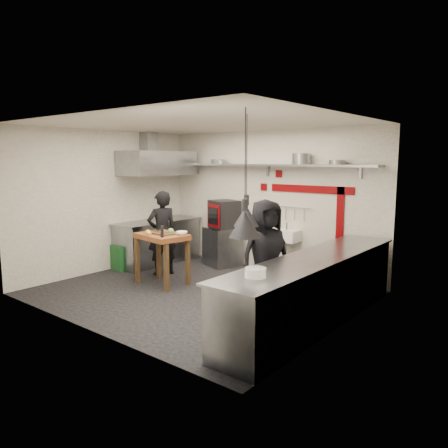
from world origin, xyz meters
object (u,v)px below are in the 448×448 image
Objects in this scene: prep_table at (162,259)px; green_bin at (123,257)px; chef_left at (162,233)px; chef_right at (266,256)px; combi_oven at (224,214)px; oven_stand at (222,247)px.

green_bin is at bearing 179.57° from prep_table.
prep_table is at bearing -9.54° from green_bin.
green_bin is 0.31× the size of chef_left.
chef_left is 2.74m from chef_right.
green_bin is (-1.37, -1.59, -0.84)m from combi_oven.
prep_table reaches higher than oven_stand.
combi_oven is at bearing 75.09° from chef_right.
combi_oven is at bearing 98.16° from oven_stand.
chef_left reaches higher than green_bin.
green_bin is 1.11m from chef_left.
prep_table is at bearing -67.71° from oven_stand.
combi_oven is 1.46m from chef_left.
prep_table is (0.07, -1.78, 0.06)m from oven_stand.
oven_stand is 1.38× the size of combi_oven.
prep_table reaches higher than green_bin.
combi_oven is 0.36× the size of chef_left.
oven_stand reaches higher than green_bin.
chef_right is at bearing 101.76° from chef_left.
chef_left is 0.98× the size of chef_right.
chef_left is (-0.50, 0.47, 0.36)m from prep_table.
prep_table is at bearing 68.12° from chef_left.
oven_stand is 1.44m from chef_left.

